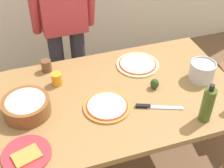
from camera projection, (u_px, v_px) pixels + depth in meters
ground at (114, 167)px, 2.49m from camera, size 8.00×8.00×0.00m
dining_table at (114, 105)px, 2.07m from camera, size 1.60×0.96×0.76m
person_cook at (64, 19)px, 2.41m from camera, size 0.49×0.25×1.62m
pizza_raw_on_board at (138, 64)px, 2.25m from camera, size 0.30×0.30×0.02m
pizza_cooked_on_tray at (107, 106)px, 1.91m from camera, size 0.29×0.29×0.02m
plate_with_slice at (27, 155)px, 1.63m from camera, size 0.26×0.26×0.02m
popcorn_bowl at (26, 105)px, 1.84m from camera, size 0.28×0.28×0.11m
olive_oil_bottle at (207, 105)px, 1.77m from camera, size 0.07×0.07×0.26m
steel_pot at (202, 71)px, 2.09m from camera, size 0.17×0.17×0.13m
cup_orange at (57, 79)px, 2.06m from camera, size 0.07×0.07×0.08m
cup_small_brown at (46, 66)px, 2.18m from camera, size 0.07×0.07×0.08m
chef_knife at (153, 107)px, 1.91m from camera, size 0.28×0.13×0.02m
avocado at (155, 84)px, 2.04m from camera, size 0.06×0.06×0.07m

